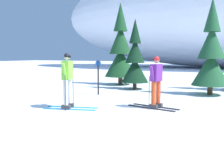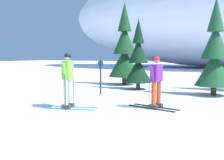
# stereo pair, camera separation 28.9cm
# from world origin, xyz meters

# --- Properties ---
(ground_plane) EXTENTS (120.00, 120.00, 0.00)m
(ground_plane) POSITION_xyz_m (0.00, 0.00, 0.00)
(ground_plane) COLOR white
(skier_lime_jacket) EXTENTS (1.83, 0.96, 1.84)m
(skier_lime_jacket) POSITION_xyz_m (-0.94, -0.32, 0.98)
(skier_lime_jacket) COLOR #2893CC
(skier_lime_jacket) RESTS_ON ground
(skier_purple_jacket) EXTENTS (1.79, 0.80, 1.73)m
(skier_purple_jacket) POSITION_xyz_m (1.61, 1.09, 0.90)
(skier_purple_jacket) COLOR black
(skier_purple_jacket) RESTS_ON ground
(pine_tree_far_left) EXTENTS (1.87, 1.87, 4.85)m
(pine_tree_far_left) POSITION_xyz_m (-2.54, 6.93, 2.03)
(pine_tree_far_left) COLOR #47301E
(pine_tree_far_left) RESTS_ON ground
(pine_tree_center_left) EXTENTS (1.40, 1.40, 3.62)m
(pine_tree_center_left) POSITION_xyz_m (-0.94, 5.36, 1.51)
(pine_tree_center_left) COLOR #47301E
(pine_tree_center_left) RESTS_ON ground
(pine_tree_center) EXTENTS (1.64, 1.64, 4.26)m
(pine_tree_center) POSITION_xyz_m (2.80, 5.07, 1.78)
(pine_tree_center) COLOR #47301E
(pine_tree_center) RESTS_ON ground
(trail_marker_post) EXTENTS (0.28, 0.07, 1.54)m
(trail_marker_post) POSITION_xyz_m (-1.65, 2.83, 0.87)
(trail_marker_post) COLOR black
(trail_marker_post) RESTS_ON ground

